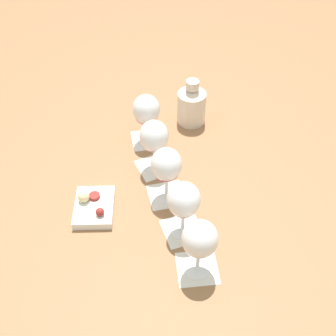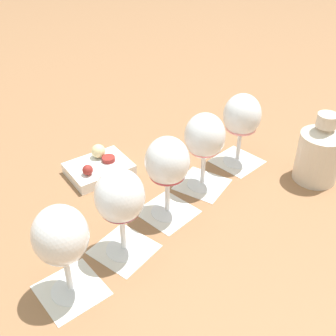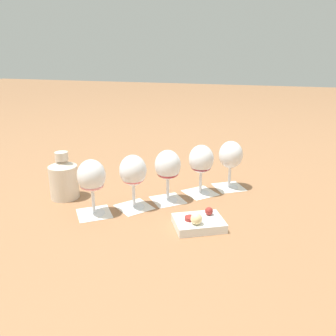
{
  "view_description": "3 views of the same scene",
  "coord_description": "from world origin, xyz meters",
  "px_view_note": "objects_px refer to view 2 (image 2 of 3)",
  "views": [
    {
      "loc": [
        0.71,
        0.34,
        0.91
      ],
      "look_at": [
        -0.0,
        -0.0,
        0.11
      ],
      "focal_mm": 45.0,
      "sensor_mm": 36.0,
      "label": 1
    },
    {
      "loc": [
        0.08,
        0.63,
        0.56
      ],
      "look_at": [
        -0.0,
        -0.0,
        0.11
      ],
      "focal_mm": 45.0,
      "sensor_mm": 36.0,
      "label": 2
    },
    {
      "loc": [
        0.3,
        -1.05,
        0.48
      ],
      "look_at": [
        -0.0,
        -0.0,
        0.11
      ],
      "focal_mm": 38.0,
      "sensor_mm": 36.0,
      "label": 3
    }
  ],
  "objects_px": {
    "wine_glass_3": "(120,200)",
    "ceramic_vase": "(319,152)",
    "wine_glass_0": "(242,118)",
    "wine_glass_4": "(61,239)",
    "wine_glass_1": "(205,139)",
    "wine_glass_2": "(167,165)",
    "snack_dish": "(99,167)"
  },
  "relations": [
    {
      "from": "wine_glass_1",
      "to": "snack_dish",
      "type": "distance_m",
      "value": 0.26
    },
    {
      "from": "wine_glass_3",
      "to": "wine_glass_4",
      "type": "xyz_separation_m",
      "value": [
        0.09,
        0.08,
        0.0
      ]
    },
    {
      "from": "wine_glass_0",
      "to": "wine_glass_3",
      "type": "height_order",
      "value": "same"
    },
    {
      "from": "wine_glass_0",
      "to": "snack_dish",
      "type": "xyz_separation_m",
      "value": [
        0.32,
        0.0,
        -0.1
      ]
    },
    {
      "from": "wine_glass_1",
      "to": "wine_glass_4",
      "type": "height_order",
      "value": "same"
    },
    {
      "from": "wine_glass_1",
      "to": "wine_glass_3",
      "type": "height_order",
      "value": "same"
    },
    {
      "from": "wine_glass_2",
      "to": "snack_dish",
      "type": "relative_size",
      "value": 1.01
    },
    {
      "from": "wine_glass_1",
      "to": "wine_glass_2",
      "type": "relative_size",
      "value": 1.0
    },
    {
      "from": "wine_glass_1",
      "to": "wine_glass_0",
      "type": "bearing_deg",
      "value": -142.14
    },
    {
      "from": "wine_glass_1",
      "to": "ceramic_vase",
      "type": "relative_size",
      "value": 1.07
    },
    {
      "from": "wine_glass_0",
      "to": "wine_glass_1",
      "type": "relative_size",
      "value": 1.0
    },
    {
      "from": "wine_glass_0",
      "to": "wine_glass_3",
      "type": "relative_size",
      "value": 1.0
    },
    {
      "from": "wine_glass_4",
      "to": "ceramic_vase",
      "type": "bearing_deg",
      "value": -154.81
    },
    {
      "from": "wine_glass_0",
      "to": "ceramic_vase",
      "type": "bearing_deg",
      "value": 150.3
    },
    {
      "from": "wine_glass_4",
      "to": "ceramic_vase",
      "type": "xyz_separation_m",
      "value": [
        -0.52,
        -0.24,
        -0.05
      ]
    },
    {
      "from": "wine_glass_4",
      "to": "wine_glass_1",
      "type": "bearing_deg",
      "value": -136.65
    },
    {
      "from": "wine_glass_4",
      "to": "snack_dish",
      "type": "relative_size",
      "value": 1.01
    },
    {
      "from": "wine_glass_4",
      "to": "snack_dish",
      "type": "distance_m",
      "value": 0.35
    },
    {
      "from": "wine_glass_2",
      "to": "snack_dish",
      "type": "distance_m",
      "value": 0.23
    },
    {
      "from": "wine_glass_3",
      "to": "ceramic_vase",
      "type": "xyz_separation_m",
      "value": [
        -0.43,
        -0.16,
        -0.05
      ]
    },
    {
      "from": "wine_glass_2",
      "to": "ceramic_vase",
      "type": "bearing_deg",
      "value": -167.91
    },
    {
      "from": "wine_glass_2",
      "to": "ceramic_vase",
      "type": "xyz_separation_m",
      "value": [
        -0.34,
        -0.07,
        -0.05
      ]
    },
    {
      "from": "wine_glass_2",
      "to": "wine_glass_1",
      "type": "bearing_deg",
      "value": -137.0
    },
    {
      "from": "wine_glass_3",
      "to": "ceramic_vase",
      "type": "distance_m",
      "value": 0.46
    },
    {
      "from": "snack_dish",
      "to": "wine_glass_3",
      "type": "bearing_deg",
      "value": 100.11
    },
    {
      "from": "wine_glass_2",
      "to": "wine_glass_3",
      "type": "bearing_deg",
      "value": 45.09
    },
    {
      "from": "ceramic_vase",
      "to": "wine_glass_4",
      "type": "bearing_deg",
      "value": 25.19
    },
    {
      "from": "wine_glass_3",
      "to": "wine_glass_0",
      "type": "bearing_deg",
      "value": -138.01
    },
    {
      "from": "wine_glass_0",
      "to": "wine_glass_3",
      "type": "distance_m",
      "value": 0.38
    },
    {
      "from": "wine_glass_3",
      "to": "snack_dish",
      "type": "distance_m",
      "value": 0.27
    },
    {
      "from": "wine_glass_1",
      "to": "wine_glass_3",
      "type": "relative_size",
      "value": 1.0
    },
    {
      "from": "wine_glass_1",
      "to": "wine_glass_4",
      "type": "distance_m",
      "value": 0.37
    }
  ]
}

